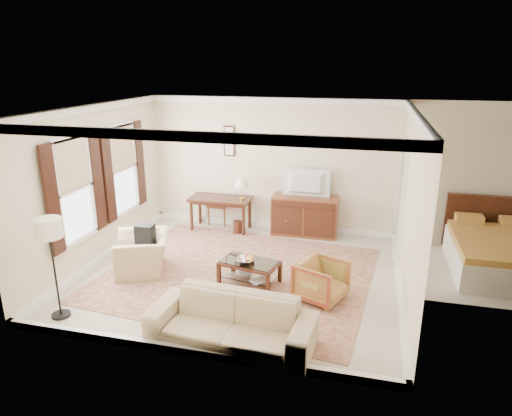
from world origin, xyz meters
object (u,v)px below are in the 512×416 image
at_px(striped_armchair, 321,279).
at_px(club_armchair, 142,247).
at_px(sideboard, 305,216).
at_px(coffee_table, 250,266).
at_px(sofa, 231,314).
at_px(tv, 306,175).
at_px(writing_desk, 221,202).

xyz_separation_m(striped_armchair, club_armchair, (-3.22, 0.27, 0.10)).
bearing_deg(sideboard, club_armchair, -135.32).
relative_size(striped_armchair, club_armchair, 0.69).
xyz_separation_m(coffee_table, striped_armchair, (1.24, -0.26, 0.05)).
relative_size(coffee_table, sofa, 0.48).
bearing_deg(striped_armchair, sofa, 167.69).
relative_size(tv, striped_armchair, 1.34).
bearing_deg(club_armchair, tv, 110.72).
distance_m(sideboard, coffee_table, 2.59).
distance_m(sideboard, tv, 0.91).
distance_m(writing_desk, club_armchair, 2.48).
bearing_deg(writing_desk, sofa, -69.85).
xyz_separation_m(tv, striped_armchair, (0.68, -2.77, -0.98)).
xyz_separation_m(writing_desk, club_armchair, (-0.68, -2.38, -0.18)).
bearing_deg(sofa, writing_desk, 114.37).
height_order(tv, sofa, tv).
xyz_separation_m(sideboard, sofa, (-0.35, -4.26, 0.00)).
bearing_deg(tv, sofa, 85.28).
height_order(club_armchair, sofa, club_armchair).
bearing_deg(sofa, sideboard, 89.52).
relative_size(tv, sofa, 0.44).
height_order(sideboard, sofa, sofa).
bearing_deg(club_armchair, striped_armchair, 61.48).
relative_size(writing_desk, coffee_table, 1.28).
distance_m(tv, coffee_table, 2.77).
bearing_deg(club_armchair, coffee_table, 66.01).
bearing_deg(writing_desk, sideboard, 4.30).
relative_size(sideboard, striped_armchair, 1.95).
distance_m(writing_desk, tv, 2.00).
height_order(coffee_table, sofa, sofa).
bearing_deg(tv, coffee_table, 77.41).
height_order(writing_desk, tv, tv).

